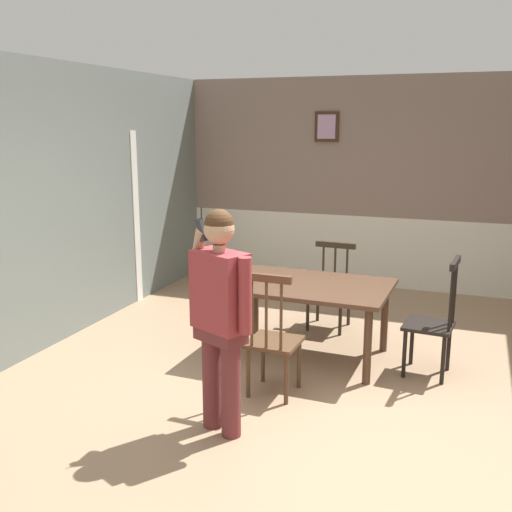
% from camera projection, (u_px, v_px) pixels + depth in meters
% --- Properties ---
extents(ground_plane, '(8.27, 8.27, 0.00)m').
position_uv_depth(ground_plane, '(297.00, 403.00, 4.75)').
color(ground_plane, '#9E7F60').
extents(room_back_partition, '(5.46, 0.17, 2.79)m').
position_uv_depth(room_back_partition, '(379.00, 188.00, 7.89)').
color(room_back_partition, gray).
rests_on(room_back_partition, ground_plane).
extents(room_left_partition, '(0.13, 7.52, 2.79)m').
position_uv_depth(room_left_partition, '(11.00, 213.00, 5.38)').
color(room_left_partition, slate).
rests_on(room_left_partition, ground_plane).
extents(dining_table, '(1.58, 1.06, 0.72)m').
position_uv_depth(dining_table, '(306.00, 292.00, 5.57)').
color(dining_table, '#4C3323').
rests_on(dining_table, ground_plane).
extents(chair_near_window, '(0.44, 0.44, 1.07)m').
position_uv_depth(chair_near_window, '(433.00, 322.00, 5.18)').
color(chair_near_window, black).
rests_on(chair_near_window, ground_plane).
extents(chair_by_doorway, '(0.47, 0.47, 0.91)m').
position_uv_depth(chair_by_doorway, '(330.00, 287.00, 6.42)').
color(chair_by_doorway, '#2D2319').
rests_on(chair_by_doorway, ground_plane).
extents(chair_at_table_head, '(0.42, 0.42, 1.06)m').
position_uv_depth(chair_at_table_head, '(273.00, 339.00, 4.79)').
color(chair_at_table_head, '#513823').
rests_on(chair_at_table_head, ground_plane).
extents(person_figure, '(0.53, 0.36, 1.63)m').
position_uv_depth(person_figure, '(221.00, 309.00, 4.11)').
color(person_figure, brown).
rests_on(person_figure, ground_plane).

